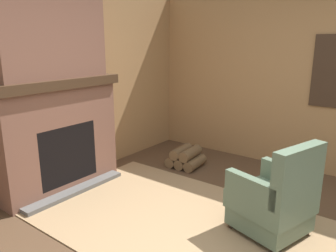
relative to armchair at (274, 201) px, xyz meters
name	(u,v)px	position (x,y,z in m)	size (l,w,h in m)	color
wood_panel_wall_left	(44,85)	(-2.66, -0.58, 0.93)	(0.06, 5.50, 2.56)	#9E7247
wood_panel_wall_back	(317,80)	(-0.17, 1.90, 0.93)	(5.50, 0.09, 2.56)	#9E7247
fireplace_hearth	(60,136)	(-2.45, -0.58, 0.33)	(0.56, 1.61, 1.37)	brown
chimney_breast	(49,26)	(-2.46, -0.58, 1.61)	(0.31, 1.32, 1.17)	brown
area_rug	(203,230)	(-0.55, -0.35, -0.34)	(3.65, 1.92, 0.01)	#997A56
armchair	(274,201)	(0.00, 0.00, 0.00)	(0.78, 0.77, 0.93)	#516651
firewood_stack	(186,158)	(-1.65, 0.97, -0.22)	(0.50, 0.48, 0.28)	brown
storage_case	(79,70)	(-2.49, -0.19, 1.09)	(0.13, 0.21, 0.13)	black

